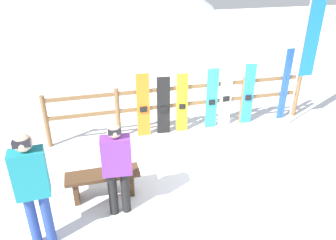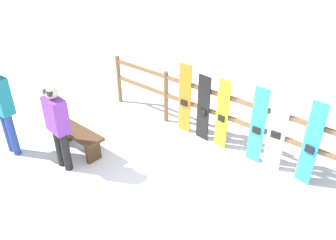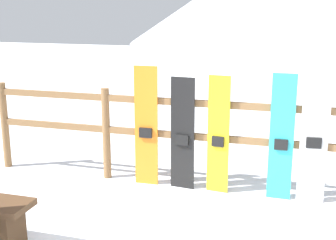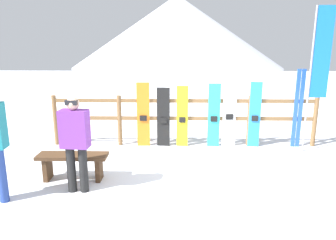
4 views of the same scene
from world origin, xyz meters
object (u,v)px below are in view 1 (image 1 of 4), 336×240
at_px(snowboard_cyan, 212,99).
at_px(ski_pair_blue, 285,85).
at_px(snowboard_orange, 143,106).
at_px(person_purple, 117,165).
at_px(snowboard_blue, 248,95).
at_px(rental_flag, 308,45).
at_px(person_teal, 32,184).
at_px(bench, 103,179).
at_px(snowboard_black_stripe, 164,106).
at_px(snowboard_white, 226,95).
at_px(snowboard_yellow, 182,103).

height_order(snowboard_cyan, ski_pair_blue, ski_pair_blue).
bearing_deg(snowboard_orange, person_purple, -109.85).
distance_m(snowboard_blue, rental_flag, 1.65).
relative_size(person_teal, ski_pair_blue, 0.99).
bearing_deg(rental_flag, bench, -161.39).
relative_size(snowboard_orange, snowboard_black_stripe, 1.08).
bearing_deg(ski_pair_blue, snowboard_white, -179.87).
bearing_deg(snowboard_black_stripe, person_teal, -131.82).
relative_size(bench, person_purple, 0.78).
relative_size(snowboard_white, rental_flag, 0.51).
relative_size(person_purple, snowboard_black_stripe, 1.15).
bearing_deg(snowboard_cyan, rental_flag, -8.49).
distance_m(snowboard_black_stripe, snowboard_cyan, 1.14).
height_order(snowboard_black_stripe, snowboard_white, snowboard_white).
bearing_deg(snowboard_black_stripe, rental_flag, -5.48).
xyz_separation_m(bench, snowboard_orange, (1.06, 1.89, 0.39)).
bearing_deg(snowboard_black_stripe, person_purple, -119.04).
relative_size(snowboard_cyan, snowboard_white, 0.93).
xyz_separation_m(person_purple, snowboard_orange, (0.84, 2.34, -0.16)).
distance_m(person_purple, rental_flag, 5.03).
relative_size(person_teal, snowboard_white, 1.13).
xyz_separation_m(snowboard_white, rental_flag, (1.71, -0.31, 1.12)).
height_order(person_purple, snowboard_blue, person_purple).
bearing_deg(snowboard_orange, snowboard_cyan, -0.00).
xyz_separation_m(snowboard_black_stripe, rental_flag, (3.19, -0.31, 1.22)).
bearing_deg(snowboard_cyan, snowboard_white, 0.02).
bearing_deg(snowboard_blue, snowboard_orange, -180.00).
xyz_separation_m(snowboard_yellow, rental_flag, (2.76, -0.31, 1.20)).
xyz_separation_m(bench, person_purple, (0.21, -0.45, 0.55)).
bearing_deg(snowboard_orange, snowboard_yellow, -0.00).
bearing_deg(bench, person_purple, -64.52).
bearing_deg(snowboard_cyan, ski_pair_blue, 0.11).
bearing_deg(person_teal, rental_flag, 23.12).
bearing_deg(snowboard_yellow, bench, -135.73).
bearing_deg(snowboard_cyan, snowboard_black_stripe, -180.00).
height_order(bench, rental_flag, rental_flag).
height_order(snowboard_black_stripe, snowboard_yellow, snowboard_yellow).
height_order(person_purple, snowboard_black_stripe, person_purple).
distance_m(person_purple, ski_pair_blue, 4.90).
distance_m(ski_pair_blue, rental_flag, 1.07).
bearing_deg(rental_flag, person_teal, -156.88).
relative_size(snowboard_black_stripe, snowboard_white, 0.87).
bearing_deg(bench, snowboard_white, 32.25).
height_order(snowboard_white, rental_flag, rental_flag).
bearing_deg(snowboard_orange, bench, -119.21).
distance_m(person_teal, snowboard_white, 4.75).
height_order(bench, snowboard_white, snowboard_white).
xyz_separation_m(person_teal, ski_pair_blue, (5.42, 2.70, -0.15)).
relative_size(snowboard_yellow, snowboard_white, 0.89).
bearing_deg(snowboard_blue, snowboard_white, 179.99).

